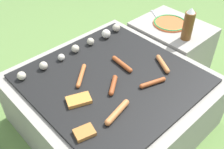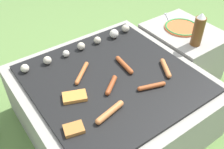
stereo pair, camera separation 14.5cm
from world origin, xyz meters
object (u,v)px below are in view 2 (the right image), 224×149
plate_colorful (182,27)px  condiment_bottle (198,30)px  sausage_front_center (110,112)px  fork_utensil (168,18)px

plate_colorful → condiment_bottle: condiment_bottle is taller
sausage_front_center → plate_colorful: size_ratio=0.74×
sausage_front_center → condiment_bottle: condiment_bottle is taller
sausage_front_center → condiment_bottle: bearing=11.7°
plate_colorful → condiment_bottle: 0.23m
sausage_front_center → plate_colorful: 0.96m
plate_colorful → fork_utensil: plate_colorful is taller
plate_colorful → condiment_bottle: bearing=-113.3°
plate_colorful → sausage_front_center: bearing=-158.0°
condiment_bottle → plate_colorful: bearing=66.7°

